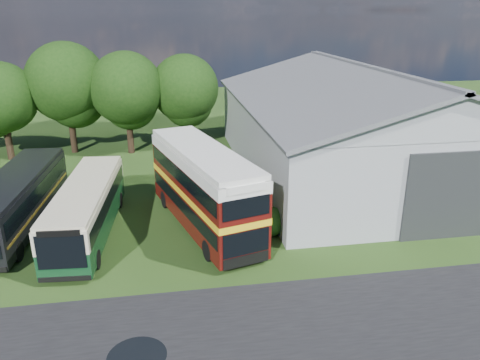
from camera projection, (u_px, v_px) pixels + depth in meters
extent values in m
plane|color=#1D3511|center=(175.00, 305.00, 20.15)|extent=(120.00, 120.00, 0.00)
cube|color=black|center=(257.00, 343.00, 17.84)|extent=(60.00, 8.00, 0.02)
cylinder|color=black|center=(137.00, 357.00, 17.14)|extent=(2.20, 2.20, 0.01)
cube|color=gray|center=(360.00, 136.00, 36.37)|extent=(18.00, 24.00, 5.50)
cube|color=#2D3033|center=(450.00, 196.00, 25.26)|extent=(5.20, 0.18, 5.00)
cylinder|color=black|center=(9.00, 142.00, 39.39)|extent=(0.56, 0.56, 3.06)
sphere|color=black|center=(1.00, 97.00, 38.11)|extent=(5.78, 5.78, 5.78)
cylinder|color=black|center=(73.00, 132.00, 41.28)|extent=(0.56, 0.56, 3.60)
sphere|color=black|center=(66.00, 82.00, 39.78)|extent=(6.80, 6.80, 6.80)
cylinder|color=black|center=(130.00, 134.00, 41.18)|extent=(0.56, 0.56, 3.31)
sphere|color=black|center=(126.00, 88.00, 39.79)|extent=(6.26, 6.26, 6.26)
cylinder|color=black|center=(187.00, 131.00, 42.72)|extent=(0.56, 0.56, 3.17)
sphere|color=black|center=(185.00, 88.00, 41.40)|extent=(5.98, 5.98, 5.98)
sphere|color=#194714|center=(270.00, 234.00, 26.58)|extent=(1.70, 1.70, 1.70)
sphere|color=#194714|center=(263.00, 219.00, 28.44)|extent=(1.60, 1.60, 1.60)
sphere|color=#194714|center=(256.00, 206.00, 30.29)|extent=(1.80, 1.80, 1.80)
cube|color=#0E3419|center=(87.00, 208.00, 25.94)|extent=(3.28, 10.99, 2.69)
cube|color=#450D09|center=(204.00, 186.00, 26.58)|extent=(5.74, 11.43, 4.43)
cube|color=black|center=(18.00, 199.00, 26.83)|extent=(3.45, 11.67, 2.86)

